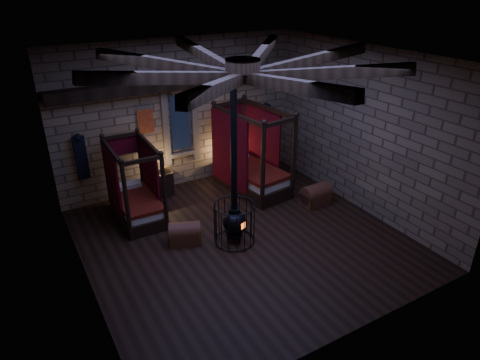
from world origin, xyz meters
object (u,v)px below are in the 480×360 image
bed_right (250,170)px  trunk_right (316,195)px  stove (234,219)px  bed_left (136,200)px  trunk_left (185,234)px

bed_right → trunk_right: (1.06, -1.68, -0.33)m
bed_right → stove: size_ratio=0.60×
bed_left → trunk_right: 4.77m
trunk_left → stove: stove is taller
bed_right → stove: 2.79m
bed_right → stove: stove is taller
bed_left → stove: stove is taller
bed_left → bed_right: bed_right is taller
bed_left → trunk_left: size_ratio=2.38×
trunk_right → stove: stove is taller
bed_right → trunk_left: bed_right is taller
bed_left → trunk_left: 1.82m
bed_left → stove: 2.77m
trunk_left → bed_left: bearing=130.4°
bed_left → stove: size_ratio=0.49×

